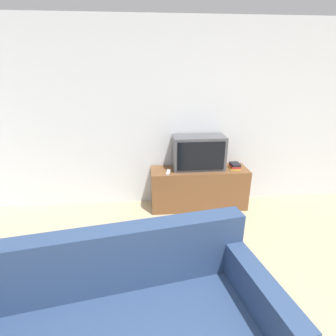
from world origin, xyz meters
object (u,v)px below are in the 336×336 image
tv_stand (199,188)px  book_stack (235,166)px  remote_on_stand (168,172)px  television (199,153)px

tv_stand → book_stack: 0.61m
remote_on_stand → television: bearing=18.1°
book_stack → television: bearing=174.0°
television → remote_on_stand: television is taller
tv_stand → book_stack: size_ratio=7.05×
tv_stand → television: bearing=111.2°
television → book_stack: television is taller
tv_stand → remote_on_stand: remote_on_stand is taller
book_stack → remote_on_stand: 0.98m
television → book_stack: bearing=-6.0°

